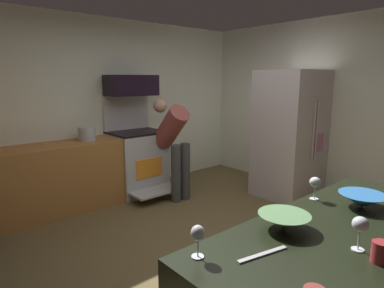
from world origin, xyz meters
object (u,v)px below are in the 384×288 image
(microwave, at_px, (131,85))
(wine_glass_mid, at_px, (198,235))
(mixing_bowl_small, at_px, (284,221))
(stock_pot, at_px, (87,134))
(person_cook, at_px, (173,140))
(wine_glass_far, at_px, (315,183))
(refrigerator, at_px, (290,134))
(wine_glass_near, at_px, (360,226))
(mixing_bowl_large, at_px, (362,200))
(mug_coffee, at_px, (380,252))
(oven_range, at_px, (137,160))

(microwave, bearing_deg, wine_glass_mid, -115.86)
(mixing_bowl_small, bearing_deg, stock_pot, 85.41)
(person_cook, xyz_separation_m, wine_glass_far, (-0.75, -2.59, 0.16))
(refrigerator, distance_m, wine_glass_near, 3.36)
(mixing_bowl_large, relative_size, mixing_bowl_small, 1.02)
(mixing_bowl_large, xyz_separation_m, stock_pot, (-0.39, 3.43, 0.05))
(wine_glass_mid, bearing_deg, mug_coffee, -43.50)
(person_cook, bearing_deg, mixing_bowl_small, -115.62)
(microwave, height_order, stock_pot, microwave)
(stock_pot, bearing_deg, mixing_bowl_small, -94.59)
(mixing_bowl_small, height_order, stock_pot, stock_pot)
(microwave, distance_m, wine_glass_far, 3.32)
(refrigerator, bearing_deg, oven_range, 137.31)
(mixing_bowl_large, bearing_deg, microwave, 84.05)
(mixing_bowl_large, xyz_separation_m, wine_glass_far, (-0.11, 0.27, 0.07))
(person_cook, bearing_deg, wine_glass_mid, -125.36)
(person_cook, bearing_deg, oven_range, 117.11)
(microwave, height_order, mug_coffee, microwave)
(mixing_bowl_large, height_order, mixing_bowl_small, mixing_bowl_large)
(person_cook, height_order, mug_coffee, person_cook)
(stock_pot, bearing_deg, refrigerator, -32.68)
(wine_glass_near, relative_size, wine_glass_far, 1.08)
(mixing_bowl_large, height_order, stock_pot, stock_pot)
(mixing_bowl_large, distance_m, wine_glass_mid, 1.24)
(person_cook, distance_m, mixing_bowl_small, 3.01)
(mug_coffee, bearing_deg, microwave, 75.64)
(refrigerator, relative_size, mug_coffee, 18.53)
(mixing_bowl_large, height_order, wine_glass_mid, wine_glass_mid)
(mug_coffee, bearing_deg, oven_range, 75.29)
(mixing_bowl_small, bearing_deg, person_cook, 64.38)
(oven_range, relative_size, stock_pot, 6.40)
(mixing_bowl_large, distance_m, wine_glass_far, 0.30)
(wine_glass_mid, distance_m, stock_pot, 3.29)
(mug_coffee, bearing_deg, stock_pot, 86.58)
(person_cook, relative_size, stock_pot, 6.21)
(refrigerator, xyz_separation_m, stock_pot, (-2.44, 1.56, 0.07))
(mixing_bowl_large, xyz_separation_m, mixing_bowl_small, (-0.66, 0.15, -0.00))
(stock_pot, bearing_deg, person_cook, -28.39)
(mixing_bowl_large, bearing_deg, oven_range, 83.89)
(microwave, xyz_separation_m, mixing_bowl_large, (-0.37, -3.51, -0.68))
(oven_range, bearing_deg, stock_pot, 178.93)
(person_cook, xyz_separation_m, mixing_bowl_small, (-1.30, -2.72, 0.09))
(wine_glass_mid, bearing_deg, refrigerator, 26.45)
(refrigerator, distance_m, mixing_bowl_large, 2.77)
(refrigerator, bearing_deg, wine_glass_near, -141.59)
(mixing_bowl_small, bearing_deg, wine_glass_far, 12.70)
(person_cook, bearing_deg, wine_glass_far, -106.22)
(microwave, xyz_separation_m, mixing_bowl_small, (-1.02, -3.36, -0.68))
(person_cook, relative_size, wine_glass_near, 8.26)
(microwave, height_order, mixing_bowl_large, microwave)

